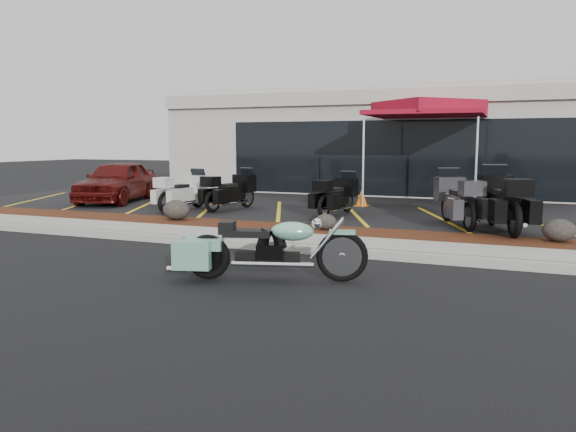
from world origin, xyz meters
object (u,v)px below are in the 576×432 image
at_px(popup_canopy, 427,110).
at_px(traffic_cone, 362,197).
at_px(parked_car, 117,181).
at_px(touring_white, 198,188).
at_px(hero_cruiser, 342,249).

bearing_deg(popup_canopy, traffic_cone, -119.39).
bearing_deg(parked_car, touring_white, -24.04).
distance_m(touring_white, traffic_cone, 4.88).
distance_m(touring_white, popup_canopy, 7.35).
relative_size(parked_car, popup_canopy, 0.89).
bearing_deg(touring_white, popup_canopy, -52.70).
bearing_deg(touring_white, hero_cruiser, -129.48).
distance_m(parked_car, traffic_cone, 7.81).
height_order(hero_cruiser, popup_canopy, popup_canopy).
xyz_separation_m(hero_cruiser, popup_canopy, (-0.21, 9.96, 2.51)).
bearing_deg(traffic_cone, hero_cruiser, -77.68).
relative_size(touring_white, traffic_cone, 3.86).
height_order(touring_white, parked_car, parked_car).
relative_size(hero_cruiser, touring_white, 1.45).
bearing_deg(traffic_cone, touring_white, -152.53).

